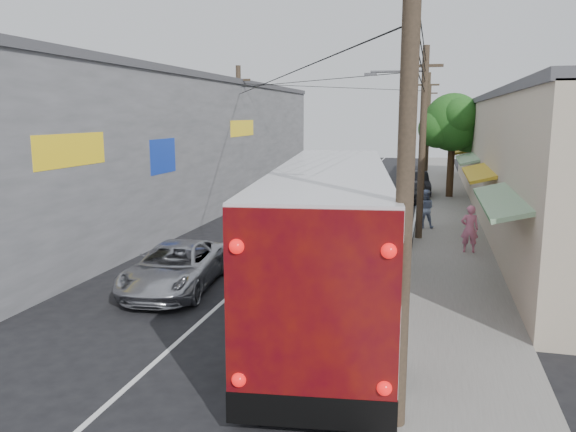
# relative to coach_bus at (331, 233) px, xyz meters

# --- Properties ---
(ground) EXTENTS (120.00, 120.00, 0.00)m
(ground) POSITION_rel_coach_bus_xyz_m (-2.99, -4.11, -2.02)
(ground) COLOR black
(ground) RESTS_ON ground
(sidewalk) EXTENTS (3.00, 80.00, 0.12)m
(sidewalk) POSITION_rel_coach_bus_xyz_m (3.51, 15.89, -1.96)
(sidewalk) COLOR slate
(sidewalk) RESTS_ON ground
(building_right) EXTENTS (7.09, 40.00, 6.25)m
(building_right) POSITION_rel_coach_bus_xyz_m (8.00, 17.89, 1.13)
(building_right) COLOR #B7AA91
(building_right) RESTS_ON ground
(building_left) EXTENTS (7.20, 36.00, 7.25)m
(building_left) POSITION_rel_coach_bus_xyz_m (-11.48, 13.88, 1.63)
(building_left) COLOR gray
(building_left) RESTS_ON ground
(utility_poles) EXTENTS (11.80, 45.28, 8.00)m
(utility_poles) POSITION_rel_coach_bus_xyz_m (0.14, 16.21, 2.11)
(utility_poles) COLOR #473828
(utility_poles) RESTS_ON ground
(street_tree) EXTENTS (4.40, 4.00, 6.60)m
(street_tree) POSITION_rel_coach_bus_xyz_m (3.89, 21.90, 2.65)
(street_tree) COLOR #3F2B19
(street_tree) RESTS_ON ground
(coach_bus) EXTENTS (4.50, 13.78, 3.90)m
(coach_bus) POSITION_rel_coach_bus_xyz_m (0.00, 0.00, 0.00)
(coach_bus) COLOR silver
(coach_bus) RESTS_ON ground
(jeepney) EXTENTS (2.84, 5.23, 1.39)m
(jeepney) POSITION_rel_coach_bus_xyz_m (-4.82, 0.14, -1.33)
(jeepney) COLOR #B4B4BB
(jeepney) RESTS_ON ground
(parked_suv) EXTENTS (2.41, 5.07, 1.43)m
(parked_suv) POSITION_rel_coach_bus_xyz_m (0.81, 8.89, -1.31)
(parked_suv) COLOR #A1A0A8
(parked_suv) RESTS_ON ground
(parked_car_mid) EXTENTS (1.96, 3.98, 1.31)m
(parked_car_mid) POSITION_rel_coach_bus_xyz_m (1.61, 20.08, -1.37)
(parked_car_mid) COLOR #2A292F
(parked_car_mid) RESTS_ON ground
(parked_car_far) EXTENTS (2.24, 4.88, 1.55)m
(parked_car_far) POSITION_rel_coach_bus_xyz_m (1.61, 22.89, -1.24)
(parked_car_far) COLOR #222227
(parked_car_far) RESTS_ON ground
(pedestrian_near) EXTENTS (0.67, 0.45, 1.80)m
(pedestrian_near) POSITION_rel_coach_bus_xyz_m (4.12, 6.76, -1.00)
(pedestrian_near) COLOR pink
(pedestrian_near) RESTS_ON sidewalk
(pedestrian_far) EXTENTS (0.89, 0.71, 1.77)m
(pedestrian_far) POSITION_rel_coach_bus_xyz_m (2.41, 11.16, -1.01)
(pedestrian_far) COLOR #8395BE
(pedestrian_far) RESTS_ON sidewalk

